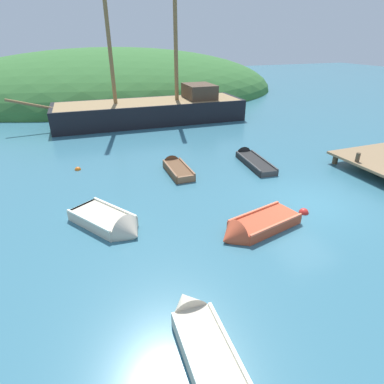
% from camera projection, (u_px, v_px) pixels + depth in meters
% --- Properties ---
extents(ground_plane, '(120.00, 120.00, 0.00)m').
position_uv_depth(ground_plane, '(311.00, 203.00, 12.83)').
color(ground_plane, teal).
extents(shore_hill, '(40.57, 27.62, 10.16)m').
position_uv_depth(shore_hill, '(114.00, 93.00, 38.12)').
color(shore_hill, '#387033').
rests_on(shore_hill, ground).
extents(sailing_ship, '(17.41, 4.64, 13.15)m').
position_uv_depth(sailing_ship, '(153.00, 114.00, 24.86)').
color(sailing_ship, black).
rests_on(sailing_ship, ground).
extents(rowboat_outer_left, '(1.13, 3.83, 0.95)m').
position_uv_depth(rowboat_outer_left, '(205.00, 349.00, 6.71)').
color(rowboat_outer_left, beige).
rests_on(rowboat_outer_left, ground).
extents(rowboat_center, '(3.38, 1.83, 1.12)m').
position_uv_depth(rowboat_center, '(254.00, 228.00, 10.93)').
color(rowboat_center, '#C64C2D').
rests_on(rowboat_center, ground).
extents(rowboat_outer_right, '(1.34, 3.92, 0.94)m').
position_uv_depth(rowboat_outer_right, '(250.00, 160.00, 17.06)').
color(rowboat_outer_right, black).
rests_on(rowboat_outer_right, ground).
extents(rowboat_near_dock, '(0.99, 3.01, 0.91)m').
position_uv_depth(rowboat_near_dock, '(176.00, 168.00, 15.93)').
color(rowboat_near_dock, brown).
rests_on(rowboat_near_dock, ground).
extents(rowboat_portside, '(2.67, 3.22, 1.21)m').
position_uv_depth(rowboat_portside, '(112.00, 224.00, 11.13)').
color(rowboat_portside, beige).
rests_on(rowboat_portside, ground).
extents(buoy_red, '(0.37, 0.37, 0.37)m').
position_uv_depth(buoy_red, '(304.00, 213.00, 12.13)').
color(buoy_red, red).
rests_on(buoy_red, ground).
extents(buoy_orange, '(0.32, 0.32, 0.32)m').
position_uv_depth(buoy_orange, '(78.00, 170.00, 16.05)').
color(buoy_orange, orange).
rests_on(buoy_orange, ground).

